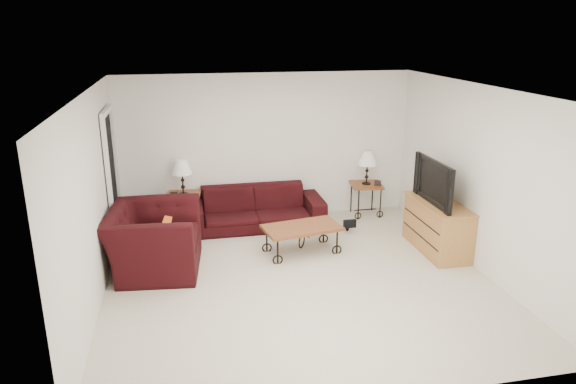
% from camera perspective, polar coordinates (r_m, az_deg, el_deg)
% --- Properties ---
extents(ground, '(5.00, 5.00, 0.00)m').
position_cam_1_polar(ground, '(7.17, 1.14, -9.32)').
color(ground, beige).
rests_on(ground, ground).
extents(wall_back, '(5.00, 0.02, 2.50)m').
position_cam_1_polar(wall_back, '(9.07, -2.30, 4.87)').
color(wall_back, white).
rests_on(wall_back, ground).
extents(wall_front, '(5.00, 0.02, 2.50)m').
position_cam_1_polar(wall_front, '(4.46, 8.42, -9.10)').
color(wall_front, white).
rests_on(wall_front, ground).
extents(wall_left, '(0.02, 5.00, 2.50)m').
position_cam_1_polar(wall_left, '(6.63, -20.38, -1.04)').
color(wall_left, white).
rests_on(wall_left, ground).
extents(wall_right, '(0.02, 5.00, 2.50)m').
position_cam_1_polar(wall_right, '(7.63, 19.85, 1.38)').
color(wall_right, white).
rests_on(wall_right, ground).
extents(ceiling, '(5.00, 5.00, 0.00)m').
position_cam_1_polar(ceiling, '(6.44, 1.28, 10.96)').
color(ceiling, white).
rests_on(ceiling, wall_back).
extents(doorway, '(0.08, 0.94, 2.04)m').
position_cam_1_polar(doorway, '(8.25, -18.44, 1.04)').
color(doorway, black).
rests_on(doorway, ground).
extents(sofa, '(2.27, 0.89, 0.66)m').
position_cam_1_polar(sofa, '(8.82, -3.56, -1.72)').
color(sofa, black).
rests_on(sofa, ground).
extents(side_table_left, '(0.60, 0.60, 0.59)m').
position_cam_1_polar(side_table_left, '(8.93, -11.10, -2.05)').
color(side_table_left, brown).
rests_on(side_table_left, ground).
extents(side_table_right, '(0.60, 0.60, 0.58)m').
position_cam_1_polar(side_table_right, '(9.47, 8.37, -0.79)').
color(side_table_right, brown).
rests_on(side_table_right, ground).
extents(lamp_left, '(0.37, 0.37, 0.59)m').
position_cam_1_polar(lamp_left, '(8.76, -11.32, 1.58)').
color(lamp_left, black).
rests_on(lamp_left, side_table_left).
extents(lamp_right, '(0.37, 0.37, 0.58)m').
position_cam_1_polar(lamp_right, '(9.31, 8.53, 2.58)').
color(lamp_right, black).
rests_on(lamp_right, side_table_right).
extents(photo_frame_left, '(0.12, 0.02, 0.10)m').
position_cam_1_polar(photo_frame_left, '(8.68, -12.20, -0.30)').
color(photo_frame_left, black).
rests_on(photo_frame_left, side_table_left).
extents(photo_frame_right, '(0.11, 0.05, 0.10)m').
position_cam_1_polar(photo_frame_right, '(9.29, 9.64, 0.95)').
color(photo_frame_right, black).
rests_on(photo_frame_right, side_table_right).
extents(coffee_table, '(1.20, 0.79, 0.42)m').
position_cam_1_polar(coffee_table, '(7.86, 1.49, -5.14)').
color(coffee_table, brown).
rests_on(coffee_table, ground).
extents(armchair, '(1.32, 1.47, 0.88)m').
position_cam_1_polar(armchair, '(7.48, -14.25, -5.00)').
color(armchair, black).
rests_on(armchair, ground).
extents(throw_pillow, '(0.15, 0.41, 0.40)m').
position_cam_1_polar(throw_pillow, '(7.40, -13.15, -4.50)').
color(throw_pillow, orange).
rests_on(throw_pillow, armchair).
extents(tv_stand, '(0.52, 1.26, 0.75)m').
position_cam_1_polar(tv_stand, '(8.18, 15.79, -3.61)').
color(tv_stand, '#BF9147').
rests_on(tv_stand, ground).
extents(television, '(0.15, 1.13, 0.65)m').
position_cam_1_polar(television, '(7.96, 16.08, 1.10)').
color(television, black).
rests_on(television, tv_stand).
extents(backpack, '(0.39, 0.34, 0.41)m').
position_cam_1_polar(backpack, '(8.71, 6.45, -2.93)').
color(backpack, black).
rests_on(backpack, ground).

